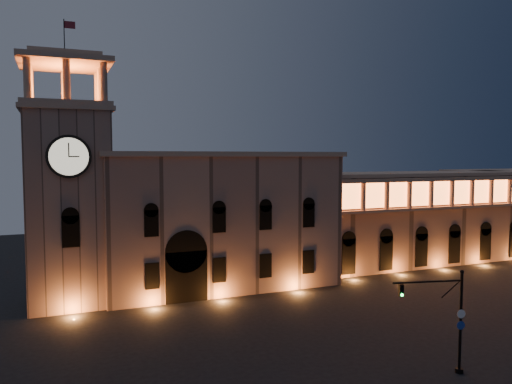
# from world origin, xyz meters

# --- Properties ---
(ground) EXTENTS (160.00, 160.00, 0.00)m
(ground) POSITION_xyz_m (0.00, 0.00, 0.00)
(ground) COLOR black
(ground) RESTS_ON ground
(government_building) EXTENTS (30.80, 12.80, 17.60)m
(government_building) POSITION_xyz_m (-2.08, 21.93, 8.77)
(government_building) COLOR #8F6B5D
(government_building) RESTS_ON ground
(clock_tower) EXTENTS (9.80, 9.80, 32.40)m
(clock_tower) POSITION_xyz_m (-20.50, 20.98, 12.50)
(clock_tower) COLOR #8F6B5D
(clock_tower) RESTS_ON ground
(colonnade_wing) EXTENTS (40.60, 11.50, 14.50)m
(colonnade_wing) POSITION_xyz_m (32.00, 23.92, 7.33)
(colonnade_wing) COLOR #8A6558
(colonnade_wing) RESTS_ON ground
(secondary_building) EXTENTS (20.00, 12.00, 14.00)m
(secondary_building) POSITION_xyz_m (58.00, 30.00, 7.00)
(secondary_building) COLOR #8A6558
(secondary_building) RESTS_ON ground
(traffic_light) EXTENTS (5.86, 1.70, 8.23)m
(traffic_light) POSITION_xyz_m (6.06, -10.55, 4.32)
(traffic_light) COLOR black
(traffic_light) RESTS_ON ground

